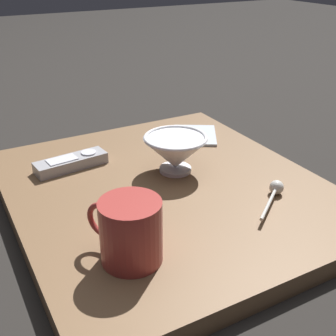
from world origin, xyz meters
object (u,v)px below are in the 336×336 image
at_px(cereal_bowl, 176,152).
at_px(tv_remote_near, 71,162).
at_px(folded_napkin, 194,135).
at_px(teaspoon, 275,190).
at_px(coffee_mug, 130,231).

xyz_separation_m(cereal_bowl, tv_remote_near, (-0.12, -0.18, -0.03)).
height_order(cereal_bowl, folded_napkin, cereal_bowl).
relative_size(teaspoon, folded_napkin, 0.69).
xyz_separation_m(teaspoon, folded_napkin, (-0.32, 0.02, -0.01)).
bearing_deg(teaspoon, tv_remote_near, -135.24).
bearing_deg(coffee_mug, tv_remote_near, 177.42).
relative_size(coffee_mug, folded_napkin, 0.73).
xyz_separation_m(coffee_mug, tv_remote_near, (-0.34, 0.02, -0.04)).
xyz_separation_m(teaspoon, tv_remote_near, (-0.30, -0.30, -0.00)).
bearing_deg(cereal_bowl, coffee_mug, -42.50).
distance_m(tv_remote_near, folded_napkin, 0.32).
distance_m(teaspoon, folded_napkin, 0.32).
height_order(coffee_mug, folded_napkin, coffee_mug).
relative_size(teaspoon, tv_remote_near, 0.72).
bearing_deg(folded_napkin, teaspoon, -4.25).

